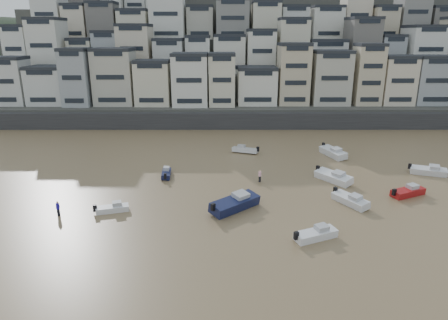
{
  "coord_description": "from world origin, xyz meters",
  "views": [
    {
      "loc": [
        3.77,
        -19.53,
        19.92
      ],
      "look_at": [
        3.83,
        30.0,
        4.0
      ],
      "focal_mm": 32.0,
      "sensor_mm": 36.0,
      "label": 1
    }
  ],
  "objects_px": {
    "boat_f": "(166,173)",
    "boat_j": "(112,207)",
    "boat_c": "(235,202)",
    "person_pink": "(260,176)",
    "boat_b": "(350,199)",
    "boat_i": "(333,151)",
    "boat_e": "(333,176)",
    "boat_d": "(408,190)",
    "boat_h": "(245,149)",
    "boat_g": "(428,170)",
    "boat_a": "(316,233)",
    "person_blue": "(58,209)"
  },
  "relations": [
    {
      "from": "boat_e",
      "to": "boat_g",
      "type": "relative_size",
      "value": 1.13
    },
    {
      "from": "boat_d",
      "to": "boat_f",
      "type": "xyz_separation_m",
      "value": [
        -31.81,
        7.21,
        -0.14
      ]
    },
    {
      "from": "boat_b",
      "to": "boat_f",
      "type": "distance_m",
      "value": 25.63
    },
    {
      "from": "boat_f",
      "to": "person_pink",
      "type": "xyz_separation_m",
      "value": [
        13.33,
        -2.26,
        0.3
      ]
    },
    {
      "from": "boat_e",
      "to": "boat_h",
      "type": "bearing_deg",
      "value": -176.38
    },
    {
      "from": "boat_a",
      "to": "boat_c",
      "type": "height_order",
      "value": "boat_c"
    },
    {
      "from": "boat_i",
      "to": "person_blue",
      "type": "height_order",
      "value": "boat_i"
    },
    {
      "from": "boat_e",
      "to": "boat_f",
      "type": "xyz_separation_m",
      "value": [
        -23.6,
        2.18,
        -0.26
      ]
    },
    {
      "from": "boat_f",
      "to": "person_pink",
      "type": "bearing_deg",
      "value": -103.64
    },
    {
      "from": "boat_i",
      "to": "boat_j",
      "type": "relative_size",
      "value": 1.58
    },
    {
      "from": "boat_b",
      "to": "boat_f",
      "type": "height_order",
      "value": "boat_b"
    },
    {
      "from": "boat_i",
      "to": "boat_j",
      "type": "bearing_deg",
      "value": -73.68
    },
    {
      "from": "boat_b",
      "to": "boat_j",
      "type": "bearing_deg",
      "value": -116.4
    },
    {
      "from": "person_blue",
      "to": "boat_d",
      "type": "bearing_deg",
      "value": 7.79
    },
    {
      "from": "boat_b",
      "to": "boat_d",
      "type": "distance_m",
      "value": 8.64
    },
    {
      "from": "boat_j",
      "to": "person_pink",
      "type": "xyz_separation_m",
      "value": [
        17.95,
        9.72,
        0.32
      ]
    },
    {
      "from": "boat_c",
      "to": "boat_g",
      "type": "height_order",
      "value": "boat_c"
    },
    {
      "from": "boat_b",
      "to": "boat_d",
      "type": "height_order",
      "value": "boat_b"
    },
    {
      "from": "boat_c",
      "to": "boat_a",
      "type": "bearing_deg",
      "value": -83.23
    },
    {
      "from": "boat_d",
      "to": "boat_g",
      "type": "height_order",
      "value": "boat_g"
    },
    {
      "from": "boat_f",
      "to": "person_pink",
      "type": "height_order",
      "value": "person_pink"
    },
    {
      "from": "boat_i",
      "to": "person_pink",
      "type": "distance_m",
      "value": 17.96
    },
    {
      "from": "boat_b",
      "to": "boat_j",
      "type": "relative_size",
      "value": 1.3
    },
    {
      "from": "boat_c",
      "to": "person_pink",
      "type": "bearing_deg",
      "value": 25.93
    },
    {
      "from": "boat_e",
      "to": "person_pink",
      "type": "relative_size",
      "value": 3.47
    },
    {
      "from": "person_pink",
      "to": "boat_e",
      "type": "bearing_deg",
      "value": 0.45
    },
    {
      "from": "boat_g",
      "to": "boat_h",
      "type": "bearing_deg",
      "value": 177.57
    },
    {
      "from": "boat_f",
      "to": "boat_i",
      "type": "height_order",
      "value": "boat_i"
    },
    {
      "from": "boat_d",
      "to": "person_pink",
      "type": "bearing_deg",
      "value": 139.97
    },
    {
      "from": "boat_g",
      "to": "person_blue",
      "type": "height_order",
      "value": "person_blue"
    },
    {
      "from": "boat_h",
      "to": "person_pink",
      "type": "height_order",
      "value": "person_pink"
    },
    {
      "from": "boat_b",
      "to": "person_pink",
      "type": "xyz_separation_m",
      "value": [
        -10.28,
        7.7,
        0.15
      ]
    },
    {
      "from": "boat_f",
      "to": "boat_g",
      "type": "relative_size",
      "value": 0.78
    },
    {
      "from": "boat_d",
      "to": "person_blue",
      "type": "bearing_deg",
      "value": 162.77
    },
    {
      "from": "boat_a",
      "to": "boat_j",
      "type": "distance_m",
      "value": 23.11
    },
    {
      "from": "boat_b",
      "to": "person_pink",
      "type": "height_order",
      "value": "person_pink"
    },
    {
      "from": "boat_c",
      "to": "boat_g",
      "type": "xyz_separation_m",
      "value": [
        28.63,
        12.02,
        -0.23
      ]
    },
    {
      "from": "boat_d",
      "to": "boat_i",
      "type": "relative_size",
      "value": 0.81
    },
    {
      "from": "boat_g",
      "to": "boat_e",
      "type": "bearing_deg",
      "value": -148.47
    },
    {
      "from": "boat_f",
      "to": "boat_j",
      "type": "distance_m",
      "value": 12.84
    },
    {
      "from": "boat_e",
      "to": "boat_h",
      "type": "distance_m",
      "value": 18.17
    },
    {
      "from": "boat_d",
      "to": "boat_e",
      "type": "bearing_deg",
      "value": 123.46
    },
    {
      "from": "boat_c",
      "to": "boat_j",
      "type": "relative_size",
      "value": 1.74
    },
    {
      "from": "boat_d",
      "to": "boat_j",
      "type": "xyz_separation_m",
      "value": [
        -36.43,
        -4.76,
        -0.15
      ]
    },
    {
      "from": "boat_c",
      "to": "boat_h",
      "type": "xyz_separation_m",
      "value": [
        2.39,
        23.18,
        -0.31
      ]
    },
    {
      "from": "boat_i",
      "to": "person_pink",
      "type": "height_order",
      "value": "boat_i"
    },
    {
      "from": "boat_c",
      "to": "boat_j",
      "type": "bearing_deg",
      "value": 140.56
    },
    {
      "from": "boat_a",
      "to": "boat_e",
      "type": "relative_size",
      "value": 0.82
    },
    {
      "from": "boat_e",
      "to": "person_pink",
      "type": "xyz_separation_m",
      "value": [
        -10.26,
        -0.08,
        0.05
      ]
    },
    {
      "from": "boat_i",
      "to": "boat_a",
      "type": "bearing_deg",
      "value": -36.37
    }
  ]
}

